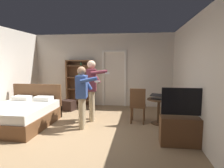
{
  "coord_description": "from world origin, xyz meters",
  "views": [
    {
      "loc": [
        1.4,
        -4.27,
        1.73
      ],
      "look_at": [
        0.72,
        0.6,
        1.14
      ],
      "focal_mm": 30.79,
      "sensor_mm": 36.0,
      "label": 1
    }
  ],
  "objects_px": {
    "bed": "(22,114)",
    "bottle_on_table": "(165,96)",
    "laptop": "(157,97)",
    "side_table": "(159,107)",
    "person_striped_shirt": "(92,86)",
    "person_blue_shirt": "(82,93)",
    "tv_flatscreen": "(184,128)",
    "suitcase_dark": "(68,105)",
    "bookshelf": "(80,81)",
    "wooden_chair": "(138,104)"
  },
  "relations": [
    {
      "from": "bed",
      "to": "bottle_on_table",
      "type": "relative_size",
      "value": 7.47
    },
    {
      "from": "bed",
      "to": "laptop",
      "type": "distance_m",
      "value": 3.7
    },
    {
      "from": "side_table",
      "to": "person_striped_shirt",
      "type": "bearing_deg",
      "value": 177.59
    },
    {
      "from": "laptop",
      "to": "bottle_on_table",
      "type": "height_order",
      "value": "bottle_on_table"
    },
    {
      "from": "person_blue_shirt",
      "to": "bed",
      "type": "bearing_deg",
      "value": -178.29
    },
    {
      "from": "bed",
      "to": "tv_flatscreen",
      "type": "distance_m",
      "value": 4.11
    },
    {
      "from": "tv_flatscreen",
      "to": "bottle_on_table",
      "type": "bearing_deg",
      "value": 101.57
    },
    {
      "from": "side_table",
      "to": "tv_flatscreen",
      "type": "bearing_deg",
      "value": -73.3
    },
    {
      "from": "tv_flatscreen",
      "to": "suitcase_dark",
      "type": "xyz_separation_m",
      "value": [
        -3.4,
        2.37,
        -0.19
      ]
    },
    {
      "from": "bookshelf",
      "to": "laptop",
      "type": "relative_size",
      "value": 4.13
    },
    {
      "from": "side_table",
      "to": "person_blue_shirt",
      "type": "bearing_deg",
      "value": -163.6
    },
    {
      "from": "bed",
      "to": "laptop",
      "type": "xyz_separation_m",
      "value": [
        3.62,
        0.59,
        0.45
      ]
    },
    {
      "from": "bottle_on_table",
      "to": "suitcase_dark",
      "type": "relative_size",
      "value": 0.53
    },
    {
      "from": "bookshelf",
      "to": "wooden_chair",
      "type": "height_order",
      "value": "bookshelf"
    },
    {
      "from": "tv_flatscreen",
      "to": "person_blue_shirt",
      "type": "height_order",
      "value": "person_blue_shirt"
    },
    {
      "from": "bed",
      "to": "person_blue_shirt",
      "type": "xyz_separation_m",
      "value": [
        1.68,
        0.05,
        0.6
      ]
    },
    {
      "from": "suitcase_dark",
      "to": "person_striped_shirt",
      "type": "bearing_deg",
      "value": -25.87
    },
    {
      "from": "side_table",
      "to": "person_striped_shirt",
      "type": "distance_m",
      "value": 1.97
    },
    {
      "from": "bed",
      "to": "person_striped_shirt",
      "type": "xyz_separation_m",
      "value": [
        1.78,
        0.71,
        0.71
      ]
    },
    {
      "from": "bookshelf",
      "to": "side_table",
      "type": "height_order",
      "value": "bookshelf"
    },
    {
      "from": "bed",
      "to": "bookshelf",
      "type": "bearing_deg",
      "value": 70.24
    },
    {
      "from": "wooden_chair",
      "to": "suitcase_dark",
      "type": "distance_m",
      "value": 2.71
    },
    {
      "from": "bottle_on_table",
      "to": "person_blue_shirt",
      "type": "xyz_separation_m",
      "value": [
        -2.12,
        -0.5,
        0.09
      ]
    },
    {
      "from": "person_striped_shirt",
      "to": "wooden_chair",
      "type": "bearing_deg",
      "value": -5.1
    },
    {
      "from": "bookshelf",
      "to": "suitcase_dark",
      "type": "xyz_separation_m",
      "value": [
        -0.23,
        -0.76,
        -0.78
      ]
    },
    {
      "from": "laptop",
      "to": "bottle_on_table",
      "type": "distance_m",
      "value": 0.2
    },
    {
      "from": "bottle_on_table",
      "to": "suitcase_dark",
      "type": "height_order",
      "value": "bottle_on_table"
    },
    {
      "from": "bed",
      "to": "wooden_chair",
      "type": "bearing_deg",
      "value": 10.89
    },
    {
      "from": "suitcase_dark",
      "to": "tv_flatscreen",
      "type": "bearing_deg",
      "value": -19.43
    },
    {
      "from": "laptop",
      "to": "side_table",
      "type": "bearing_deg",
      "value": 40.49
    },
    {
      "from": "laptop",
      "to": "bookshelf",
      "type": "bearing_deg",
      "value": 145.72
    },
    {
      "from": "tv_flatscreen",
      "to": "laptop",
      "type": "xyz_separation_m",
      "value": [
        -0.44,
        1.26,
        0.39
      ]
    },
    {
      "from": "suitcase_dark",
      "to": "person_blue_shirt",
      "type": "bearing_deg",
      "value": -42.6
    },
    {
      "from": "person_blue_shirt",
      "to": "person_striped_shirt",
      "type": "distance_m",
      "value": 0.68
    },
    {
      "from": "side_table",
      "to": "suitcase_dark",
      "type": "height_order",
      "value": "side_table"
    },
    {
      "from": "bottle_on_table",
      "to": "person_striped_shirt",
      "type": "relative_size",
      "value": 0.15
    },
    {
      "from": "bed",
      "to": "bottle_on_table",
      "type": "distance_m",
      "value": 3.88
    },
    {
      "from": "bed",
      "to": "person_blue_shirt",
      "type": "height_order",
      "value": "person_blue_shirt"
    },
    {
      "from": "bed",
      "to": "bottle_on_table",
      "type": "bearing_deg",
      "value": 8.28
    },
    {
      "from": "laptop",
      "to": "person_blue_shirt",
      "type": "bearing_deg",
      "value": -164.31
    },
    {
      "from": "bottle_on_table",
      "to": "tv_flatscreen",
      "type": "bearing_deg",
      "value": -78.43
    },
    {
      "from": "wooden_chair",
      "to": "person_blue_shirt",
      "type": "relative_size",
      "value": 0.62
    },
    {
      "from": "person_blue_shirt",
      "to": "suitcase_dark",
      "type": "xyz_separation_m",
      "value": [
        -1.03,
        1.65,
        -0.73
      ]
    },
    {
      "from": "person_striped_shirt",
      "to": "bookshelf",
      "type": "bearing_deg",
      "value": 117.15
    },
    {
      "from": "person_striped_shirt",
      "to": "bottle_on_table",
      "type": "bearing_deg",
      "value": -4.5
    },
    {
      "from": "laptop",
      "to": "tv_flatscreen",
      "type": "bearing_deg",
      "value": -70.89
    },
    {
      "from": "wooden_chair",
      "to": "person_striped_shirt",
      "type": "xyz_separation_m",
      "value": [
        -1.32,
        0.12,
        0.47
      ]
    },
    {
      "from": "tv_flatscreen",
      "to": "person_striped_shirt",
      "type": "distance_m",
      "value": 2.74
    },
    {
      "from": "person_striped_shirt",
      "to": "suitcase_dark",
      "type": "distance_m",
      "value": 1.72
    },
    {
      "from": "side_table",
      "to": "suitcase_dark",
      "type": "distance_m",
      "value": 3.21
    }
  ]
}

